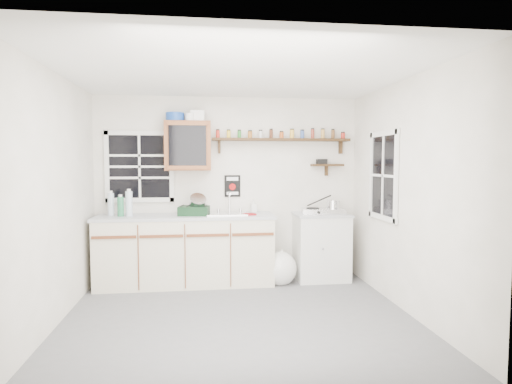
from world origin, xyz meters
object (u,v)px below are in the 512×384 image
at_px(dish_rack, 195,208).
at_px(upper_cabinet, 188,146).
at_px(spice_shelf, 282,139).
at_px(right_cabinet, 321,246).
at_px(main_cabinet, 186,250).
at_px(hotplate, 323,211).

bearing_deg(dish_rack, upper_cabinet, 126.93).
distance_m(spice_shelf, dish_rack, 1.52).
xyz_separation_m(upper_cabinet, dish_rack, (0.09, -0.16, -0.81)).
height_order(right_cabinet, dish_rack, dish_rack).
distance_m(right_cabinet, upper_cabinet, 2.26).
bearing_deg(dish_rack, spice_shelf, 18.49).
distance_m(main_cabinet, upper_cabinet, 1.37).
distance_m(spice_shelf, hotplate, 1.14).
distance_m(upper_cabinet, hotplate, 2.02).
height_order(main_cabinet, hotplate, hotplate).
height_order(right_cabinet, spice_shelf, spice_shelf).
distance_m(right_cabinet, hotplate, 0.49).
relative_size(spice_shelf, hotplate, 3.13).
distance_m(right_cabinet, spice_shelf, 1.58).
bearing_deg(hotplate, dish_rack, -171.78).
relative_size(dish_rack, hotplate, 0.69).
bearing_deg(upper_cabinet, hotplate, -4.36).
bearing_deg(upper_cabinet, spice_shelf, 3.08).
relative_size(main_cabinet, spice_shelf, 1.21).
distance_m(main_cabinet, dish_rack, 0.57).
bearing_deg(main_cabinet, right_cabinet, 0.79).
height_order(upper_cabinet, dish_rack, upper_cabinet).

